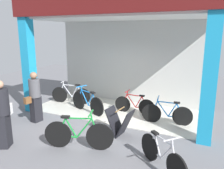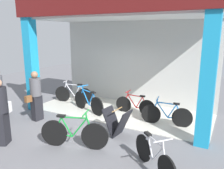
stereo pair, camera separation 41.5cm
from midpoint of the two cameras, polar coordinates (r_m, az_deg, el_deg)
ground_plane at (r=7.40m, az=-0.77°, el=-9.71°), size 20.71×20.71×0.00m
shop_facade at (r=8.12m, az=4.12°, el=8.42°), size 6.55×2.87×4.10m
bicycle_inside_0 at (r=7.37m, az=15.08°, el=-7.38°), size 1.57×0.43×0.87m
bicycle_inside_1 at (r=8.14m, az=7.29°, el=-5.22°), size 1.49×0.41×0.82m
bicycle_inside_2 at (r=9.46m, az=-8.38°, el=-2.41°), size 1.65×0.47×0.92m
bicycle_inside_3 at (r=8.29m, az=-4.55°, el=-4.44°), size 1.63×0.65×0.95m
bicycle_parked_0 at (r=5.03m, az=12.92°, el=-17.32°), size 1.21×1.05×0.86m
bicycle_parked_1 at (r=5.86m, az=-7.51°, el=-12.06°), size 1.69×0.62×0.97m
sandwich_board_sign at (r=6.44m, az=3.15°, el=-9.50°), size 0.77×0.57×0.79m
pedestrian_0 at (r=6.38m, az=-24.38°, el=-6.02°), size 0.52×0.68×1.73m
pedestrian_1 at (r=7.75m, az=-17.15°, el=-2.62°), size 0.39×0.60×1.64m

